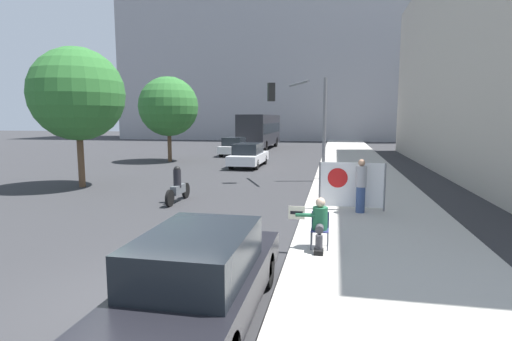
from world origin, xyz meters
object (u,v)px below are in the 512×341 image
Objects in this scene: protest_banner at (351,185)px; city_bus_on_road at (260,130)px; street_tree_near_curb at (77,94)px; seated_protester at (319,222)px; street_tree_midblock at (169,107)px; car_on_road_midblock at (234,147)px; jogger_on_sidewalk at (361,186)px; traffic_light_pole at (303,111)px; car_on_road_nearest at (249,155)px; motorcycle_on_road at (178,187)px; parked_car_curbside at (200,277)px.

protest_banner is 0.20× the size of city_bus_on_road.
street_tree_near_curb reaches higher than city_bus_on_road.
street_tree_near_curb reaches higher than protest_banner.
street_tree_midblock reaches higher than seated_protester.
protest_banner is at bearing -65.25° from car_on_road_midblock.
jogger_on_sidewalk is 0.35× the size of traffic_light_pole.
car_on_road_nearest is 7.67m from car_on_road_midblock.
car_on_road_nearest reaches higher than motorcycle_on_road.
car_on_road_midblock reaches higher than motorcycle_on_road.
street_tree_near_curb reaches higher than seated_protester.
car_on_road_nearest is 0.78× the size of street_tree_near_curb.
city_bus_on_road is at bearing 106.19° from traffic_light_pole.
city_bus_on_road is 24.02m from street_tree_near_curb.
traffic_light_pole is 1.09× the size of parked_car_curbside.
street_tree_midblock is (-12.14, 13.70, 2.94)m from protest_banner.
street_tree_midblock is at bearing 114.49° from motorcycle_on_road.
parked_car_curbside is at bearing -80.86° from city_bus_on_road.
parked_car_curbside is 0.73× the size of street_tree_near_curb.
street_tree_near_curb is at bearing 166.26° from protest_banner.
protest_banner is at bearing -13.74° from street_tree_near_curb.
street_tree_near_curb is (-10.82, 6.95, 3.37)m from seated_protester.
protest_banner is 18.54m from street_tree_midblock.
street_tree_near_curb is 10.86m from street_tree_midblock.
parked_car_curbside is at bearing -76.75° from car_on_road_midblock.
street_tree_near_curb is at bearing -87.53° from street_tree_midblock.
car_on_road_nearest is 2.23× the size of motorcycle_on_road.
motorcycle_on_road is at bearing 174.62° from protest_banner.
jogger_on_sidewalk is 0.16× the size of city_bus_on_road.
car_on_road_nearest is (-6.21, 12.01, -0.24)m from jogger_on_sidewalk.
street_tree_near_curb is (-11.95, 3.16, 3.12)m from jogger_on_sidewalk.
traffic_light_pole is 0.81× the size of street_tree_midblock.
jogger_on_sidewalk is 28.04m from city_bus_on_road.
street_tree_near_curb is at bearing 160.47° from seated_protester.
street_tree_midblock reaches higher than car_on_road_nearest.
seated_protester is at bearing 64.79° from parked_car_curbside.
city_bus_on_road is at bearing 97.79° from car_on_road_nearest.
traffic_light_pole is 2.27× the size of motorcycle_on_road.
protest_banner is 0.51× the size of car_on_road_midblock.
protest_banner is at bearing 71.83° from parked_car_curbside.
traffic_light_pole reaches higher than seated_protester.
street_tree_near_curb is (-9.19, 10.40, 3.39)m from parked_car_curbside.
jogger_on_sidewalk is 0.28× the size of street_tree_midblock.
jogger_on_sidewalk is at bearing -48.42° from street_tree_midblock.
car_on_road_midblock is at bearing 79.46° from street_tree_near_curb.
traffic_light_pole reaches higher than car_on_road_midblock.
car_on_road_nearest is 0.80× the size of street_tree_midblock.
city_bus_on_road is at bearing 81.06° from street_tree_near_curb.
city_bus_on_road is 1.78× the size of street_tree_midblock.
protest_banner reaches higher than seated_protester.
city_bus_on_road is (-8.24, 26.79, 0.96)m from jogger_on_sidewalk.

